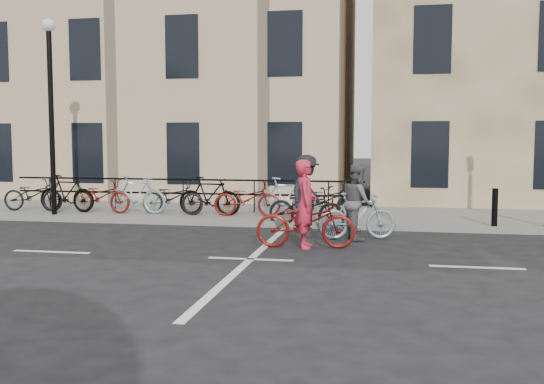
% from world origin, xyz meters
% --- Properties ---
extents(ground, '(120.00, 120.00, 0.00)m').
position_xyz_m(ground, '(0.00, 0.00, 0.00)').
color(ground, black).
rests_on(ground, ground).
extents(sidewalk, '(46.00, 4.00, 0.15)m').
position_xyz_m(sidewalk, '(-4.00, 6.00, 0.07)').
color(sidewalk, slate).
rests_on(sidewalk, ground).
extents(building_west, '(20.00, 10.00, 10.00)m').
position_xyz_m(building_west, '(-9.00, 13.00, 5.15)').
color(building_west, tan).
rests_on(building_west, sidewalk).
extents(lamp_post, '(0.36, 0.36, 5.28)m').
position_xyz_m(lamp_post, '(-6.50, 4.40, 3.49)').
color(lamp_post, black).
rests_on(lamp_post, sidewalk).
extents(bollard_east, '(0.14, 0.14, 0.90)m').
position_xyz_m(bollard_east, '(5.00, 4.25, 0.60)').
color(bollard_east, black).
rests_on(bollard_east, sidewalk).
extents(parked_bikes, '(10.40, 1.23, 1.05)m').
position_xyz_m(parked_bikes, '(-3.30, 5.04, 0.64)').
color(parked_bikes, black).
rests_on(parked_bikes, sidewalk).
extents(cyclist_pink, '(2.08, 0.88, 1.80)m').
position_xyz_m(cyclist_pink, '(0.84, 1.39, 0.62)').
color(cyclist_pink, maroon).
rests_on(cyclist_pink, ground).
extents(cyclist_grey, '(1.80, 0.96, 1.67)m').
position_xyz_m(cyclist_grey, '(1.84, 2.62, 0.68)').
color(cyclist_grey, '#87A4B1').
rests_on(cyclist_grey, ground).
extents(cyclist_dark, '(2.18, 1.34, 1.83)m').
position_xyz_m(cyclist_dark, '(0.53, 3.90, 0.72)').
color(cyclist_dark, black).
rests_on(cyclist_dark, ground).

